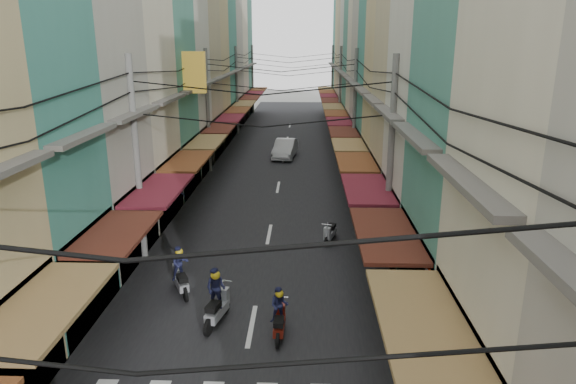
% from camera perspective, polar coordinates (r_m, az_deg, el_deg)
% --- Properties ---
extents(ground, '(160.00, 160.00, 0.00)m').
position_cam_1_polar(ground, '(18.46, -3.42, -11.46)').
color(ground, slate).
rests_on(ground, ground).
extents(road, '(10.00, 80.00, 0.02)m').
position_cam_1_polar(road, '(37.28, -0.63, 3.05)').
color(road, black).
rests_on(road, ground).
extents(sidewalk_left, '(3.00, 80.00, 0.06)m').
position_cam_1_polar(sidewalk_left, '(38.12, -10.45, 3.11)').
color(sidewalk_left, gray).
rests_on(sidewalk_left, ground).
extents(sidewalk_right, '(3.00, 80.00, 0.06)m').
position_cam_1_polar(sidewalk_right, '(37.56, 9.34, 2.97)').
color(sidewalk_right, gray).
rests_on(sidewalk_right, ground).
extents(building_row_left, '(7.80, 67.67, 23.70)m').
position_cam_1_polar(building_row_left, '(34.18, -15.03, 17.82)').
color(building_row_left, beige).
rests_on(building_row_left, ground).
extents(building_row_right, '(7.80, 68.98, 22.59)m').
position_cam_1_polar(building_row_right, '(33.29, 13.44, 17.35)').
color(building_row_right, teal).
rests_on(building_row_right, ground).
extents(utility_poles, '(10.20, 66.13, 8.20)m').
position_cam_1_polar(utility_poles, '(31.36, -1.08, 12.69)').
color(utility_poles, slate).
rests_on(utility_poles, ground).
extents(white_car, '(5.13, 2.48, 1.74)m').
position_cam_1_polar(white_car, '(39.66, -0.33, 3.85)').
color(white_car, '#B9B9BD').
rests_on(white_car, ground).
extents(bicycle, '(1.81, 1.09, 1.17)m').
position_cam_1_polar(bicycle, '(20.60, 14.42, -8.87)').
color(bicycle, black).
rests_on(bicycle, ground).
extents(moving_scooters, '(5.91, 9.42, 1.89)m').
position_cam_1_polar(moving_scooters, '(17.71, -5.94, -10.84)').
color(moving_scooters, black).
rests_on(moving_scooters, ground).
extents(parked_scooters, '(12.89, 15.22, 1.00)m').
position_cam_1_polar(parked_scooters, '(15.07, 14.02, -16.81)').
color(parked_scooters, black).
rests_on(parked_scooters, ground).
extents(pedestrians, '(12.20, 21.02, 2.17)m').
position_cam_1_polar(pedestrians, '(20.49, -14.02, -5.84)').
color(pedestrians, '#27212C').
rests_on(pedestrians, ground).
extents(market_umbrella, '(2.30, 2.30, 2.43)m').
position_cam_1_polar(market_umbrella, '(13.46, 21.70, -13.65)').
color(market_umbrella, '#B2B2B7').
rests_on(market_umbrella, ground).
extents(traffic_sign, '(0.10, 0.63, 2.87)m').
position_cam_1_polar(traffic_sign, '(14.64, 15.16, -10.72)').
color(traffic_sign, slate).
rests_on(traffic_sign, ground).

